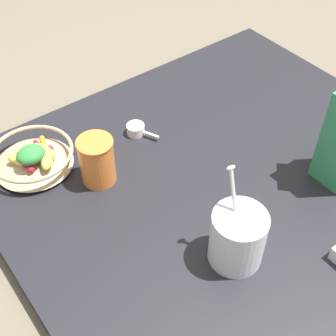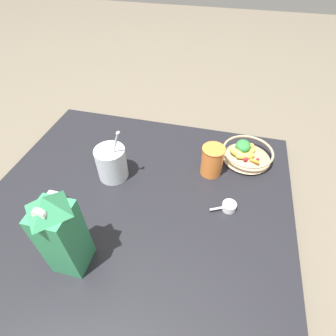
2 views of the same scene
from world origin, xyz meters
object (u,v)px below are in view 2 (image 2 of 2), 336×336
fruit_bowl (247,153)px  drinking_cup (212,160)px  milk_carton (61,233)px  spice_jar (54,201)px  yogurt_tub (111,162)px

fruit_bowl → drinking_cup: size_ratio=1.67×
milk_carton → spice_jar: 0.28m
yogurt_tub → drinking_cup: (0.37, 0.11, -0.01)m
fruit_bowl → spice_jar: bearing=-148.3°
milk_carton → yogurt_tub: (-0.02, 0.36, -0.08)m
fruit_bowl → milk_carton: (-0.48, -0.59, 0.12)m
fruit_bowl → milk_carton: 0.77m
fruit_bowl → milk_carton: size_ratio=0.69×
fruit_bowl → spice_jar: 0.77m
fruit_bowl → spice_jar: (-0.66, -0.41, -0.02)m
milk_carton → spice_jar: bearing=134.6°
drinking_cup → spice_jar: drinking_cup is taller
drinking_cup → spice_jar: bearing=-150.5°
yogurt_tub → drinking_cup: yogurt_tub is taller
drinking_cup → spice_jar: 0.61m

